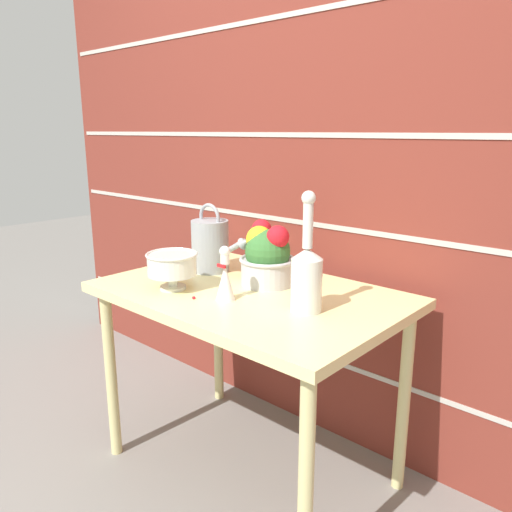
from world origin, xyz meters
TOP-DOWN VIEW (x-y plane):
  - ground_plane at (0.00, 0.00)m, footprint 12.00×12.00m
  - brick_wall at (0.00, 0.46)m, footprint 3.60×0.08m
  - patio_table at (0.00, 0.00)m, footprint 1.08×0.71m
  - watering_can at (-0.29, 0.08)m, footprint 0.30×0.15m
  - crystal_pedestal_bowl at (-0.22, -0.17)m, footprint 0.19×0.19m
  - flower_planter at (-0.00, 0.10)m, footprint 0.21×0.21m
  - glass_decanter at (0.28, -0.04)m, footprint 0.10×0.10m
  - figurine_vase at (0.01, -0.13)m, footprint 0.07×0.07m
  - fallen_petal at (-0.08, -0.20)m, footprint 0.01×0.01m

SIDE VIEW (x-z plane):
  - ground_plane at x=0.00m, z-range 0.00..0.00m
  - patio_table at x=0.00m, z-range 0.29..1.03m
  - fallen_petal at x=-0.08m, z-range 0.74..0.75m
  - figurine_vase at x=0.01m, z-range 0.72..0.91m
  - crystal_pedestal_bowl at x=-0.22m, z-range 0.76..0.90m
  - flower_planter at x=0.00m, z-range 0.73..0.96m
  - watering_can at x=-0.29m, z-range 0.71..0.99m
  - glass_decanter at x=0.28m, z-range 0.67..1.06m
  - brick_wall at x=0.00m, z-range 0.00..2.20m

